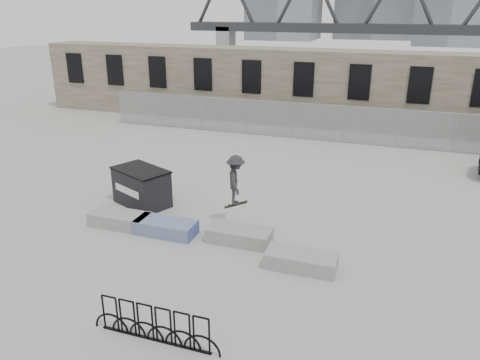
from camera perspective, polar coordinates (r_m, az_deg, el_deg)
name	(u,v)px	position (r m, az deg, el deg)	size (l,w,h in m)	color
ground	(204,236)	(15.25, -4.46, -6.84)	(120.00, 120.00, 0.00)	#A2A29D
stone_wall	(307,87)	(29.52, 8.21, 11.13)	(36.00, 2.58, 4.50)	#655C4B
chainlink_fence	(293,120)	(26.16, 6.44, 7.28)	(22.06, 0.06, 2.02)	gray
planter_far_left	(120,219)	(16.31, -14.44, -4.60)	(2.00, 0.90, 0.46)	#959592
planter_center_left	(165,227)	(15.44, -9.07, -5.65)	(2.00, 0.90, 0.46)	#2F448D
planter_center_right	(239,235)	(14.76, -0.08, -6.67)	(2.00, 0.90, 0.46)	#959592
planter_offset	(301,260)	(13.51, 7.46, -9.64)	(2.00, 0.90, 0.46)	#959592
dumpster	(142,187)	(17.65, -11.90, -0.81)	(2.46, 2.05, 1.39)	black
bike_rack	(154,324)	(10.90, -10.39, -16.92)	(3.14, 0.07, 0.90)	black
truss_bridge	(447,29)	(67.57, 23.92, 16.51)	(70.00, 3.00, 9.80)	#2D3033
skateboarder	(236,180)	(15.16, -0.52, -0.03)	(0.98, 1.23, 1.84)	#27282A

